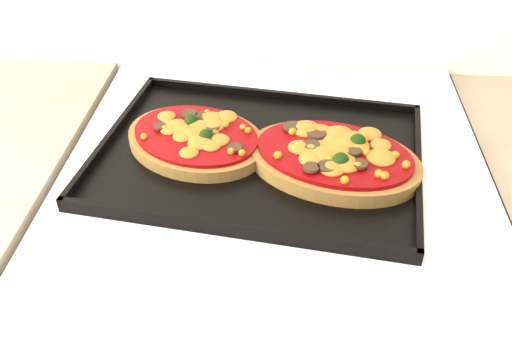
# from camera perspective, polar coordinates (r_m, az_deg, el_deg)

# --- Properties ---
(baking_tray) EXTENTS (0.48, 0.38, 0.02)m
(baking_tray) POSITION_cam_1_polar(r_m,az_deg,el_deg) (0.80, 0.27, 2.31)
(baking_tray) COLOR black
(baking_tray) RESTS_ON stove
(pizza_left) EXTENTS (0.25, 0.23, 0.03)m
(pizza_left) POSITION_cam_1_polar(r_m,az_deg,el_deg) (0.81, -6.02, 3.81)
(pizza_left) COLOR brown
(pizza_left) RESTS_ON baking_tray
(pizza_right) EXTENTS (0.27, 0.22, 0.03)m
(pizza_right) POSITION_cam_1_polar(r_m,az_deg,el_deg) (0.77, 7.78, 1.91)
(pizza_right) COLOR brown
(pizza_right) RESTS_ON baking_tray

